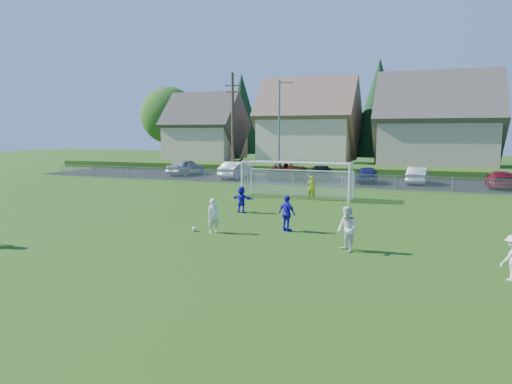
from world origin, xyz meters
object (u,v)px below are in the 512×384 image
player_white_a (214,216)px  car_b (237,170)px  player_blue_a (287,213)px  car_d (321,173)px  car_f (418,175)px  soccer_ball (194,229)px  car_a (186,167)px  soccer_goal (298,174)px  car_e (367,174)px  car_g (500,180)px  player_white_b (347,229)px  car_c (287,170)px  player_blue_b (242,199)px  goalkeeper (311,188)px

player_white_a → car_b: car_b is taller
player_blue_a → car_b: bearing=-34.7°
car_d → car_f: 8.41m
soccer_ball → car_a: 27.05m
car_a → soccer_goal: soccer_goal is taller
car_e → car_g: bearing=174.9°
player_white_a → car_d: player_white_a is taller
player_white_b → car_g: player_white_b is taller
player_white_a → car_f: size_ratio=0.35×
car_b → soccer_goal: bearing=133.8°
car_c → soccer_goal: size_ratio=0.80×
car_e → soccer_goal: 11.43m
car_a → soccer_goal: size_ratio=0.65×
soccer_ball → car_a: size_ratio=0.05×
player_white_a → player_blue_b: player_white_a is taller
player_blue_a → player_blue_b: player_blue_a is taller
soccer_ball → player_white_b: player_white_b is taller
player_blue_a → car_c: bearing=-46.6°
car_a → player_white_b: bearing=136.9°
car_c → car_g: (17.81, -0.58, -0.15)m
goalkeeper → car_c: car_c is taller
car_g → car_b: bearing=1.8°
car_e → car_f: (4.17, 0.74, -0.01)m
car_g → car_e: bearing=0.5°
player_blue_b → soccer_goal: 6.82m
goalkeeper → player_white_a: bearing=71.9°
player_blue_a → car_c: size_ratio=0.28×
player_white_b → car_b: bearing=170.6°
player_white_a → goalkeeper: bearing=38.7°
goalkeeper → car_f: bearing=-127.0°
car_e → car_f: size_ratio=0.97×
goalkeeper → car_e: size_ratio=0.37×
soccer_goal → car_b: bearing=130.4°
car_a → car_b: bearing=175.9°
player_white_b → car_e: player_white_b is taller
soccer_ball → soccer_goal: (1.59, 11.80, 1.52)m
player_blue_a → goalkeeper: (-1.24, 9.77, -0.02)m
car_f → car_b: bearing=8.3°
player_blue_a → car_g: 24.01m
soccer_ball → car_e: car_e is taller
player_white_b → car_e: size_ratio=0.40×
player_blue_a → car_e: player_blue_a is taller
car_a → car_d: bearing=-173.0°
goalkeeper → car_g: (12.60, 11.38, -0.12)m
soccer_ball → car_c: 23.36m
player_white_a → car_f: (8.14, 23.38, -0.04)m
car_c → goalkeeper: bearing=111.7°
car_b → car_d: (7.99, 1.21, -0.10)m
car_f → soccer_goal: bearing=61.3°
car_d → car_e: size_ratio=1.11×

